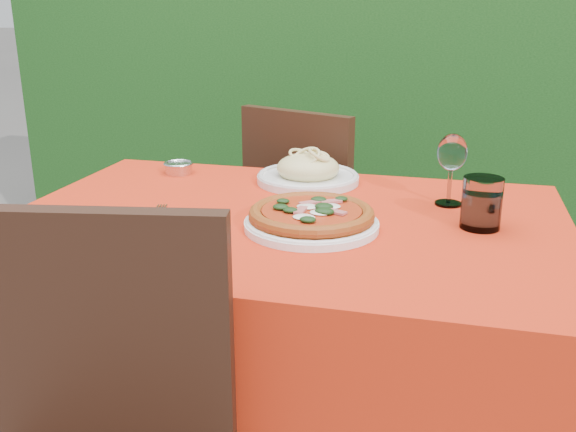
% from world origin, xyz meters
% --- Properties ---
extents(hedge, '(3.20, 0.55, 1.78)m').
position_xyz_m(hedge, '(0.00, 1.55, 0.92)').
color(hedge, black).
rests_on(hedge, ground).
extents(dining_table, '(1.26, 0.86, 0.75)m').
position_xyz_m(dining_table, '(0.00, 0.00, 0.60)').
color(dining_table, '#4D2C18').
rests_on(dining_table, ground).
extents(chair_far, '(0.53, 0.53, 0.90)m').
position_xyz_m(chair_far, '(-0.08, 0.67, 0.51)').
color(chair_far, black).
rests_on(chair_far, ground).
extents(pizza_plate, '(0.33, 0.33, 0.05)m').
position_xyz_m(pizza_plate, '(0.07, -0.06, 0.77)').
color(pizza_plate, white).
rests_on(pizza_plate, dining_table).
extents(pasta_plate, '(0.28, 0.28, 0.08)m').
position_xyz_m(pasta_plate, '(-0.02, 0.31, 0.78)').
color(pasta_plate, silver).
rests_on(pasta_plate, dining_table).
extents(water_glass, '(0.09, 0.09, 0.11)m').
position_xyz_m(water_glass, '(0.43, 0.03, 0.80)').
color(water_glass, silver).
rests_on(water_glass, dining_table).
extents(wine_glass, '(0.07, 0.07, 0.17)m').
position_xyz_m(wine_glass, '(0.36, 0.19, 0.87)').
color(wine_glass, silver).
rests_on(wine_glass, dining_table).
extents(fork, '(0.07, 0.21, 0.01)m').
position_xyz_m(fork, '(-0.28, -0.11, 0.75)').
color(fork, silver).
rests_on(fork, dining_table).
extents(steel_ramekin, '(0.08, 0.08, 0.03)m').
position_xyz_m(steel_ramekin, '(-0.39, 0.31, 0.76)').
color(steel_ramekin, silver).
rests_on(steel_ramekin, dining_table).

